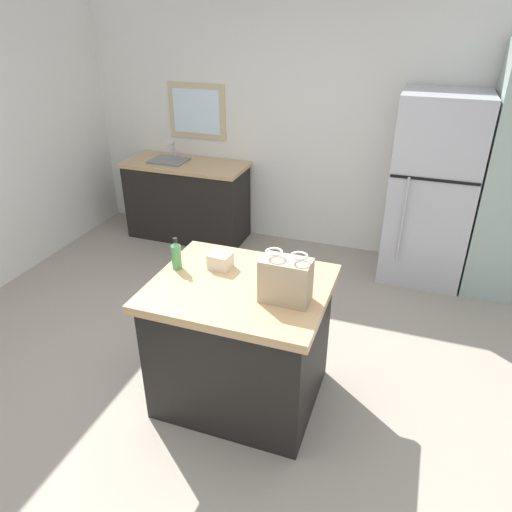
% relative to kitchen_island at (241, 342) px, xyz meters
% --- Properties ---
extents(ground, '(6.51, 6.51, 0.00)m').
position_rel_kitchen_island_xyz_m(ground, '(-0.08, -0.06, -0.46)').
color(ground, '#9E9384').
extents(back_wall, '(5.43, 0.13, 2.59)m').
position_rel_kitchen_island_xyz_m(back_wall, '(-0.11, 2.62, 0.84)').
color(back_wall, silver).
rests_on(back_wall, ground).
extents(kitchen_island, '(1.11, 0.92, 0.91)m').
position_rel_kitchen_island_xyz_m(kitchen_island, '(0.00, 0.00, 0.00)').
color(kitchen_island, black).
rests_on(kitchen_island, ground).
extents(refrigerator, '(0.76, 0.71, 1.80)m').
position_rel_kitchen_island_xyz_m(refrigerator, '(1.08, 2.21, 0.44)').
color(refrigerator, '#B7B7BC').
rests_on(refrigerator, ground).
extents(tall_cabinet, '(0.45, 0.63, 2.22)m').
position_rel_kitchen_island_xyz_m(tall_cabinet, '(1.71, 2.21, 0.65)').
color(tall_cabinet, '#9EB2A8').
rests_on(tall_cabinet, ground).
extents(sink_counter, '(1.38, 0.60, 1.07)m').
position_rel_kitchen_island_xyz_m(sink_counter, '(-1.54, 2.26, -0.00)').
color(sink_counter, black).
rests_on(sink_counter, ground).
extents(shopping_bag, '(0.30, 0.17, 0.32)m').
position_rel_kitchen_island_xyz_m(shopping_bag, '(0.32, -0.08, 0.59)').
color(shopping_bag, tan).
rests_on(shopping_bag, kitchen_island).
extents(small_box, '(0.15, 0.14, 0.10)m').
position_rel_kitchen_island_xyz_m(small_box, '(-0.20, 0.15, 0.50)').
color(small_box, beige).
rests_on(small_box, kitchen_island).
extents(bottle, '(0.06, 0.06, 0.22)m').
position_rel_kitchen_island_xyz_m(bottle, '(-0.47, 0.05, 0.55)').
color(bottle, '#4C9956').
rests_on(bottle, kitchen_island).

